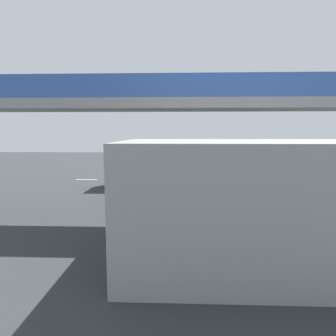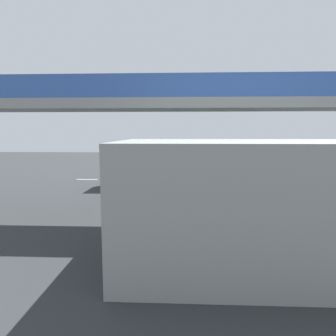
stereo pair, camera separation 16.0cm
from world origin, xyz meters
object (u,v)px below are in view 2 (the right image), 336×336
object	(u,v)px
pedestrian	(247,170)
parked_van	(310,183)
traffic_sign	(163,159)
city_bus	(179,164)

from	to	relation	value
pedestrian	parked_van	bearing A→B (deg)	104.90
traffic_sign	city_bus	bearing A→B (deg)	110.75
parked_van	traffic_sign	world-z (taller)	traffic_sign
city_bus	pedestrian	world-z (taller)	city_bus
parked_van	traffic_sign	bearing A→B (deg)	-41.00
parked_van	pedestrian	distance (m)	8.69
city_bus	pedestrian	distance (m)	7.47
parked_van	pedestrian	size ratio (longest dim) A/B	2.68
city_bus	traffic_sign	world-z (taller)	city_bus
pedestrian	traffic_sign	distance (m)	8.05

